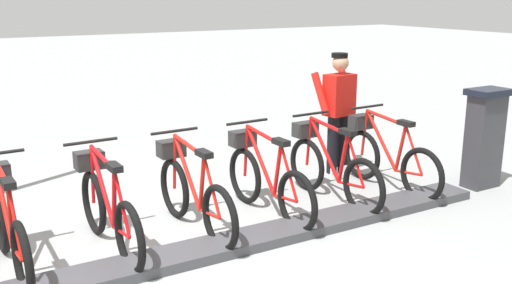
{
  "coord_description": "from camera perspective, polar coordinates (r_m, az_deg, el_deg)",
  "views": [
    {
      "loc": [
        -4.67,
        1.63,
        2.45
      ],
      "look_at": [
        0.5,
        -1.4,
        0.9
      ],
      "focal_mm": 40.81,
      "sensor_mm": 36.0,
      "label": 1
    }
  ],
  "objects": [
    {
      "name": "dock_rail_base",
      "position": [
        5.5,
        -10.19,
        -11.63
      ],
      "size": [
        0.44,
        7.99,
        0.1
      ],
      "primitive_type": "cube",
      "color": "#47474C",
      "rests_on": "ground"
    },
    {
      "name": "bike_docked_5",
      "position": [
        5.69,
        -23.16,
        -7.53
      ],
      "size": [
        1.72,
        0.54,
        1.02
      ],
      "color": "black",
      "rests_on": "ground"
    },
    {
      "name": "ground_plane",
      "position": [
        5.52,
        -10.17,
        -12.09
      ],
      "size": [
        60.0,
        60.0,
        0.0
      ],
      "primitive_type": "plane",
      "color": "#9FA3A3"
    },
    {
      "name": "payment_kiosk",
      "position": [
        7.94,
        21.45,
        0.5
      ],
      "size": [
        0.36,
        0.52,
        1.28
      ],
      "color": "#38383D",
      "rests_on": "ground"
    },
    {
      "name": "bike_docked_4",
      "position": [
        5.84,
        -14.39,
        -6.21
      ],
      "size": [
        1.72,
        0.54,
        1.02
      ],
      "color": "black",
      "rests_on": "ground"
    },
    {
      "name": "bike_docked_2",
      "position": [
        6.52,
        0.95,
        -3.56
      ],
      "size": [
        1.72,
        0.54,
        1.02
      ],
      "color": "black",
      "rests_on": "ground"
    },
    {
      "name": "bike_docked_3",
      "position": [
        6.12,
        -6.28,
        -4.85
      ],
      "size": [
        1.72,
        0.54,
        1.02
      ],
      "color": "black",
      "rests_on": "ground"
    },
    {
      "name": "worker_near_rack",
      "position": [
        8.01,
        8.07,
        3.26
      ],
      "size": [
        0.49,
        0.66,
        1.66
      ],
      "color": "white",
      "rests_on": "ground"
    },
    {
      "name": "bike_docked_0",
      "position": [
        7.57,
        12.65,
        -1.34
      ],
      "size": [
        1.72,
        0.54,
        1.02
      ],
      "color": "black",
      "rests_on": "ground"
    },
    {
      "name": "bike_docked_1",
      "position": [
        7.01,
        7.24,
        -2.38
      ],
      "size": [
        1.72,
        0.54,
        1.02
      ],
      "color": "black",
      "rests_on": "ground"
    }
  ]
}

